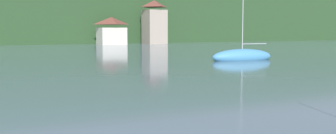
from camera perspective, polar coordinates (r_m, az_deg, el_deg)
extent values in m
ellipsoid|color=#264223|center=(144.17, -8.59, 6.63)|extent=(246.40, 30.40, 38.87)
cube|color=beige|center=(104.63, -7.90, 4.30)|extent=(6.50, 5.36, 4.26)
pyramid|color=brown|center=(104.64, -7.92, 6.42)|extent=(6.82, 5.63, 1.88)
cube|color=gray|center=(109.23, -1.91, 5.62)|extent=(5.18, 5.58, 8.96)
pyramid|color=brown|center=(109.44, -1.92, 8.85)|extent=(5.44, 5.86, 1.81)
ellipsoid|color=teal|center=(50.43, 10.33, 1.42)|extent=(8.27, 2.99, 1.92)
cylinder|color=#B7B7BC|center=(50.35, 10.42, 6.89)|extent=(0.10, 0.10, 8.57)
cylinder|color=#ADADB2|center=(51.28, 12.00, 3.19)|extent=(3.43, 0.42, 0.09)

